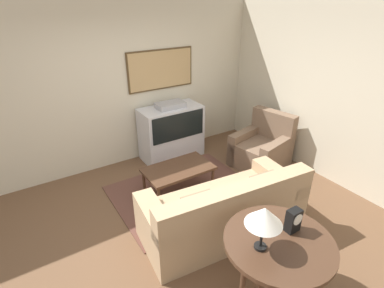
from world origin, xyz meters
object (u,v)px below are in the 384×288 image
Objects in this scene: armchair at (262,149)px; table_lamp at (264,217)px; coffee_table at (178,170)px; tv at (171,132)px; couch at (224,212)px; console_table at (279,247)px; mantel_clock at (293,220)px.

table_lamp is at bearing -57.71° from armchair.
armchair is 2.95m from table_lamp.
armchair is 1.69m from coffee_table.
tv is 2.17m from couch.
tv reaches higher than coffee_table.
couch is (-0.43, -2.12, -0.18)m from tv.
tv is 0.53× the size of couch.
console_table is 2.32× the size of table_lamp.
tv is 4.73× the size of mantel_clock.
couch reaches higher than console_table.
console_table is 0.27m from mantel_clock.
table_lamp is at bearing 179.82° from mantel_clock.
couch is 2.05× the size of armchair.
table_lamp is 1.85× the size of mantel_clock.
table_lamp reaches higher than mantel_clock.
table_lamp is (-0.82, -3.08, 0.61)m from tv.
tv is 1.65m from armchair.
couch is 1.08m from console_table.
tv is at bearing -144.21° from armchair.
mantel_clock reaches higher than armchair.
tv is 3.24m from table_lamp.
couch is 1.30m from table_lamp.
armchair is 2.35× the size of table_lamp.
armchair reaches higher than console_table.
couch is 1.94m from armchair.
tv reaches higher than mantel_clock.
mantel_clock reaches higher than console_table.
table_lamp is (-2.03, -1.98, 0.81)m from armchair.
coffee_table is at bearing 91.71° from mantel_clock.
console_table is at bearing -101.11° from tv.
tv reaches higher than armchair.
armchair is at bearing -42.23° from tv.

